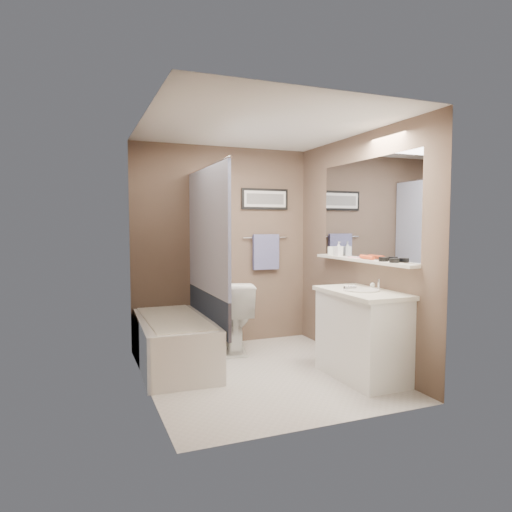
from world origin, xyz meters
name	(u,v)px	position (x,y,z in m)	size (l,w,h in m)	color
ground	(262,374)	(0.00, 0.00, 0.00)	(2.50, 2.50, 0.00)	beige
ceiling	(262,128)	(0.00, 0.00, 2.38)	(2.20, 2.50, 0.04)	silver
wall_back	(223,246)	(0.00, 1.23, 1.20)	(2.20, 0.04, 2.40)	brown
wall_front	(327,262)	(0.00, -1.23, 1.20)	(2.20, 0.04, 2.40)	brown
wall_left	(148,255)	(-1.08, 0.00, 1.20)	(0.04, 2.50, 2.40)	brown
wall_right	(357,250)	(1.08, 0.00, 1.20)	(0.04, 2.50, 2.40)	brown
tile_surround	(139,272)	(-1.09, 0.50, 1.00)	(0.02, 1.55, 2.00)	tan
curtain_rod	(207,167)	(-0.40, 0.50, 2.05)	(0.02, 0.02, 1.55)	silver
curtain_upper	(207,231)	(-0.40, 0.50, 1.40)	(0.03, 1.45, 1.28)	silver
curtain_lower	(208,309)	(-0.40, 0.50, 0.58)	(0.03, 1.45, 0.36)	#243044
mirror	(367,209)	(1.09, -0.15, 1.62)	(0.02, 1.60, 1.00)	silver
shelf	(361,260)	(1.04, -0.15, 1.10)	(0.12, 1.60, 0.03)	silver
towel_bar	(265,237)	(0.55, 1.22, 1.30)	(0.02, 0.02, 0.60)	silver
towel	(266,252)	(0.55, 1.20, 1.12)	(0.34, 0.05, 0.44)	#858AC2
art_frame	(265,199)	(0.55, 1.23, 1.78)	(0.62, 0.03, 0.26)	black
art_mat	(265,199)	(0.55, 1.22, 1.78)	(0.56, 0.00, 0.20)	white
art_image	(265,199)	(0.55, 1.22, 1.78)	(0.50, 0.00, 0.13)	#595959
door	(391,286)	(0.55, -1.24, 1.00)	(0.80, 0.02, 2.00)	silver
door_handle	(350,287)	(0.22, -1.19, 1.00)	(0.02, 0.02, 0.10)	silver
bathtub	(174,342)	(-0.75, 0.56, 0.25)	(0.70, 1.50, 0.50)	silver
tub_rim	(174,318)	(-0.75, 0.56, 0.50)	(0.56, 1.36, 0.02)	white
toilet	(233,316)	(0.01, 0.90, 0.41)	(0.46, 0.80, 0.82)	white
vanity	(362,336)	(0.85, -0.46, 0.40)	(0.50, 0.90, 0.80)	white
countertop	(362,293)	(0.84, -0.46, 0.82)	(0.54, 0.96, 0.04)	silver
sink_basin	(361,290)	(0.83, -0.46, 0.85)	(0.34, 0.34, 0.01)	silver
faucet_spout	(379,284)	(1.03, -0.46, 0.89)	(0.02, 0.02, 0.10)	silver
faucet_knob	(373,285)	(1.03, -0.36, 0.87)	(0.05, 0.05, 0.05)	white
candle_bowl_near	(394,261)	(1.04, -0.67, 1.14)	(0.09, 0.09, 0.04)	black
candle_bowl_far	(383,259)	(1.04, -0.51, 1.14)	(0.09, 0.09, 0.04)	black
hair_brush_front	(367,257)	(1.04, -0.25, 1.14)	(0.04, 0.04, 0.22)	#C7401C
pink_comb	(353,257)	(1.04, -0.01, 1.12)	(0.03, 0.16, 0.01)	#FF9BBB
glass_jar	(331,251)	(1.04, 0.44, 1.17)	(0.08, 0.08, 0.10)	silver
soap_bottle	(339,249)	(1.04, 0.28, 1.19)	(0.07, 0.07, 0.16)	#999999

